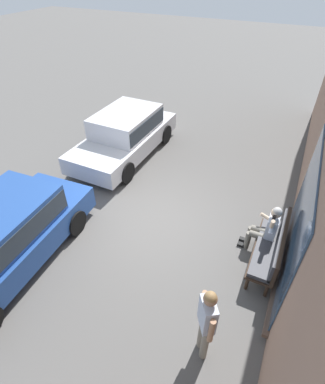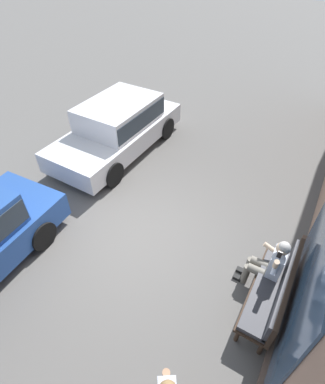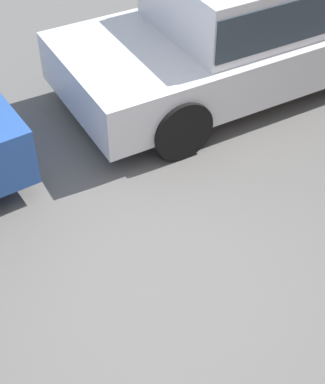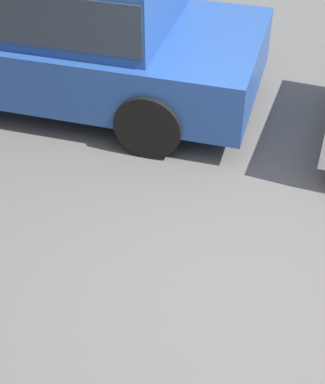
% 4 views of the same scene
% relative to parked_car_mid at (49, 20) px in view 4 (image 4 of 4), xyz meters
% --- Properties ---
extents(ground_plane, '(60.00, 60.00, 0.00)m').
position_rel_parked_car_mid_xyz_m(ground_plane, '(-2.50, 2.28, -0.80)').
color(ground_plane, '#565451').
extents(parked_car_mid, '(4.48, 2.02, 1.48)m').
position_rel_parked_car_mid_xyz_m(parked_car_mid, '(0.00, 0.00, 0.00)').
color(parked_car_mid, '#23478E').
rests_on(parked_car_mid, ground_plane).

